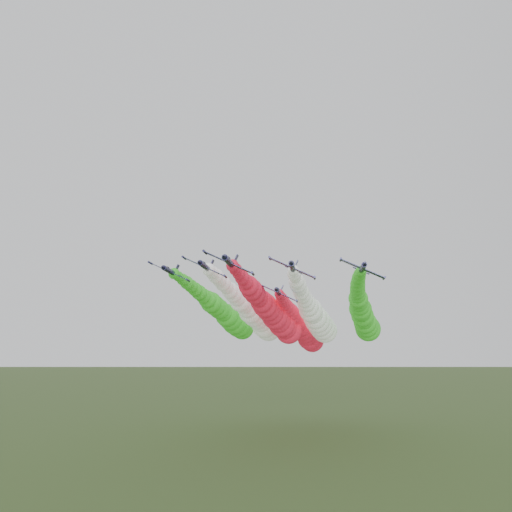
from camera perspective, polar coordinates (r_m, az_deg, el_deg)
The scene contains 7 objects.
ground at distance 101.97m, azimuth -4.75°, elevation -24.20°, with size 3000.00×3000.00×0.00m, color #495F29.
jet_lead at distance 137.91m, azimuth 2.06°, elevation -6.74°, with size 15.95×75.79×15.69m.
jet_inner_left at distance 152.79m, azimuth -0.18°, elevation -6.71°, with size 16.28×76.12×16.03m.
jet_inner_right at distance 149.31m, azimuth 6.86°, elevation -6.95°, with size 15.92×75.76×15.66m.
jet_outer_left at distance 162.36m, azimuth -3.30°, elevation -6.83°, with size 15.98×75.82×15.73m.
jet_outer_right at distance 157.35m, azimuth 12.18°, elevation -6.65°, with size 16.18×76.02×15.93m.
jet_trail at distance 166.83m, azimuth 5.39°, elevation -8.33°, with size 16.08×75.92×15.83m.
Camera 1 is at (19.54, -97.43, 22.88)m, focal length 35.00 mm.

